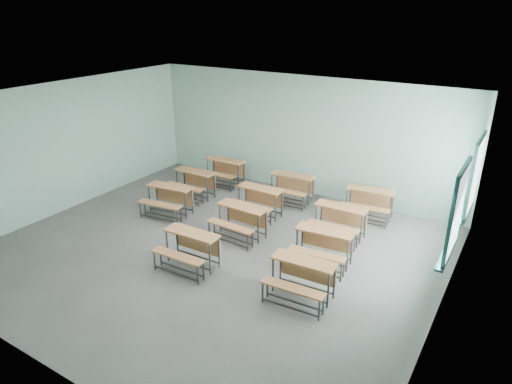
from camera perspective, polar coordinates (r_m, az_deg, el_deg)
room at (r=9.16m, az=-5.03°, el=1.38°), size 9.04×8.04×3.24m
desk_unit_r0c1 at (r=9.14m, az=-8.35°, el=-6.56°), size 1.17×0.80×0.72m
desk_unit_r0c2 at (r=8.17m, az=5.67°, el=-10.21°), size 1.19×0.83×0.72m
desk_unit_r1c0 at (r=11.46m, az=-10.95°, el=-0.53°), size 1.25×0.92×0.72m
desk_unit_r1c1 at (r=10.17m, az=-2.04°, el=-3.17°), size 1.19×0.82×0.72m
desk_unit_r1c2 at (r=9.22m, az=8.34°, el=-6.30°), size 1.22×0.88×0.72m
desk_unit_r2c0 at (r=12.41m, az=-7.90°, el=1.48°), size 1.16×0.78×0.72m
desk_unit_r2c1 at (r=11.16m, az=0.23°, el=-0.75°), size 1.16×0.79×0.72m
desk_unit_r2c2 at (r=10.31m, az=10.35°, el=-3.17°), size 1.18×0.81×0.72m
desk_unit_r3c0 at (r=13.23m, az=-4.09°, el=2.98°), size 1.18×0.81×0.72m
desk_unit_r3c1 at (r=12.03m, az=4.38°, el=0.95°), size 1.21×0.85×0.72m
desk_unit_r3c2 at (r=11.40m, az=13.94°, el=-0.92°), size 1.23×0.89×0.72m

